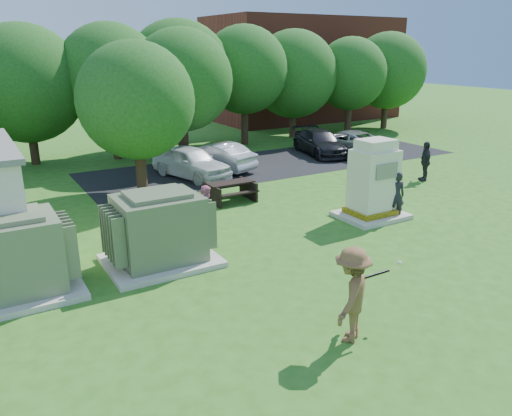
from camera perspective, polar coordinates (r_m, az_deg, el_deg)
ground at (r=12.07m, az=9.89°, el=-10.99°), size 120.00×120.00×0.00m
brick_building at (r=43.00m, az=5.25°, el=15.54°), size 15.00×8.00×8.00m
parking_strip at (r=26.25m, az=2.61°, el=5.24°), size 20.00×6.00×0.01m
transformer_left at (r=13.32m, az=-26.16°, el=-5.18°), size 3.00×2.40×2.07m
transformer_right at (r=13.97m, az=-11.01°, el=-2.55°), size 3.00×2.40×2.07m
generator_cabinet at (r=17.87m, az=13.24°, el=2.68°), size 2.29×1.87×2.79m
picnic_table at (r=19.48m, az=-2.89°, el=2.16°), size 1.82×1.36×0.78m
batter at (r=10.40m, az=10.87°, el=-9.72°), size 1.51×1.36×2.03m
person_by_generator at (r=18.04m, az=15.70°, el=1.38°), size 0.73×0.64×1.69m
person_at_picnic at (r=16.21m, az=-5.63°, el=-0.09°), size 0.97×0.94×1.57m
person_walking_right at (r=23.69m, az=18.77°, el=5.09°), size 0.91×1.11×1.77m
car_white at (r=23.22m, az=-7.43°, el=5.25°), size 2.85×4.58×1.46m
car_silver_a at (r=24.56m, az=-4.43°, el=5.91°), size 2.65×4.32×1.35m
car_dark at (r=28.37m, az=7.34°, el=7.44°), size 2.82×4.87×1.33m
car_silver_b at (r=28.83m, az=10.47°, el=7.46°), size 2.25×4.81×1.33m
batting_equipment at (r=10.66m, az=13.51°, el=-7.33°), size 1.51×0.33×0.11m
tree_row at (r=27.88m, az=-12.56°, el=14.22°), size 41.30×13.30×7.30m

